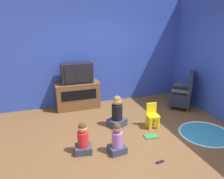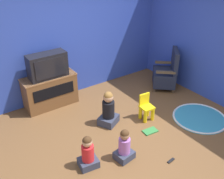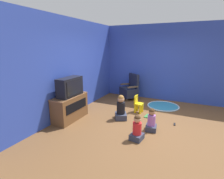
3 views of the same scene
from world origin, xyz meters
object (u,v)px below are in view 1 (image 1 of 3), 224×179
child_watching_left (117,113)px  child_watching_center (117,140)px  television (77,73)px  book (151,136)px  black_armchair (183,94)px  yellow_kid_chair (152,117)px  child_watching_right (83,140)px  remote_control (160,162)px  tv_cabinet (78,95)px

child_watching_left → child_watching_center: 1.02m
television → book: size_ratio=2.70×
television → book: (1.14, -1.94, -0.95)m
black_armchair → yellow_kid_chair: size_ratio=1.83×
book → child_watching_right: bearing=9.7°
yellow_kid_chair → remote_control: size_ratio=3.50×
child_watching_right → remote_control: (1.16, -0.69, -0.24)m
child_watching_center → child_watching_right: size_ratio=0.99×
tv_cabinet → book: 2.30m
yellow_kid_chair → child_watching_right: size_ratio=0.92×
child_watching_left → child_watching_right: size_ratio=1.22×
television → book: 2.44m
child_watching_center → tv_cabinet: bearing=89.9°
television → tv_cabinet: bearing=90.0°
television → child_watching_center: (0.30, -2.21, -0.71)m
child_watching_left → television: bearing=90.1°
television → yellow_kid_chair: television is taller
black_armchair → child_watching_right: 3.17m
television → child_watching_center: 2.34m
tv_cabinet → child_watching_left: bearing=-63.5°
tv_cabinet → child_watching_right: size_ratio=1.94×
yellow_kid_chair → book: bearing=-114.8°
child_watching_right → child_watching_left: bearing=47.6°
child_watching_left → black_armchair: bearing=-14.7°
yellow_kid_chair → child_watching_center: size_ratio=0.93×
yellow_kid_chair → remote_control: 1.27m
child_watching_right → remote_control: 1.37m
yellow_kid_chair → child_watching_center: bearing=-143.0°
tv_cabinet → black_armchair: 2.79m
book → remote_control: 0.82m
black_armchair → remote_control: size_ratio=6.39×
child_watching_right → tv_cabinet: bearing=90.1°
black_armchair → remote_control: black_armchair is taller
television → child_watching_right: television is taller
book → yellow_kid_chair: bearing=-113.7°
television → child_watching_left: size_ratio=1.11×
book → tv_cabinet: bearing=-53.8°
child_watching_left → book: (0.50, -0.68, -0.30)m
child_watching_center → child_watching_right: bearing=153.8°
tv_cabinet → child_watching_center: size_ratio=1.96×
child_watching_center → book: bearing=10.5°
tv_cabinet → remote_control: tv_cabinet is taller
yellow_kid_chair → remote_control: yellow_kid_chair is taller
tv_cabinet → child_watching_center: 2.27m
tv_cabinet → television: television is taller
yellow_kid_chair → child_watching_center: child_watching_center is taller
child_watching_center → remote_control: 0.81m
yellow_kid_chair → child_watching_left: child_watching_left is taller
tv_cabinet → book: size_ratio=3.86×
television → book: television is taller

